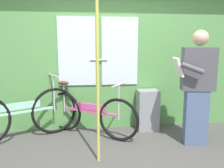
# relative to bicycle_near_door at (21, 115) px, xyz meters

# --- Properties ---
(train_door_wall) EXTENTS (4.92, 0.28, 2.28)m
(train_door_wall) POSITION_rel_bicycle_near_door_xyz_m (1.37, 0.43, 0.80)
(train_door_wall) COLOR #56934C
(train_door_wall) RESTS_ON ground_plane
(bicycle_near_door) EXTENTS (1.58, 0.85, 0.95)m
(bicycle_near_door) POSITION_rel_bicycle_near_door_xyz_m (0.00, 0.00, 0.00)
(bicycle_near_door) COLOR black
(bicycle_near_door) RESTS_ON ground_plane
(bicycle_leaning_behind) EXTENTS (1.39, 0.93, 0.86)m
(bicycle_leaning_behind) POSITION_rel_bicycle_near_door_xyz_m (1.01, 0.08, -0.04)
(bicycle_leaning_behind) COLOR black
(bicycle_leaning_behind) RESTS_ON ground_plane
(passenger_reading_newspaper) EXTENTS (0.60, 0.52, 1.60)m
(passenger_reading_newspaper) POSITION_rel_bicycle_near_door_xyz_m (2.49, -0.41, 0.45)
(passenger_reading_newspaper) COLOR slate
(passenger_reading_newspaper) RESTS_ON ground_plane
(trash_bin_by_wall) EXTENTS (0.34, 0.28, 0.68)m
(trash_bin_by_wall) POSITION_rel_bicycle_near_door_xyz_m (1.97, 0.21, -0.06)
(trash_bin_by_wall) COLOR gray
(trash_bin_by_wall) RESTS_ON ground_plane
(handrail_pole) EXTENTS (0.04, 0.04, 2.24)m
(handrail_pole) POSITION_rel_bicycle_near_door_xyz_m (1.10, -0.76, 0.73)
(handrail_pole) COLOR #C6C14C
(handrail_pole) RESTS_ON ground_plane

